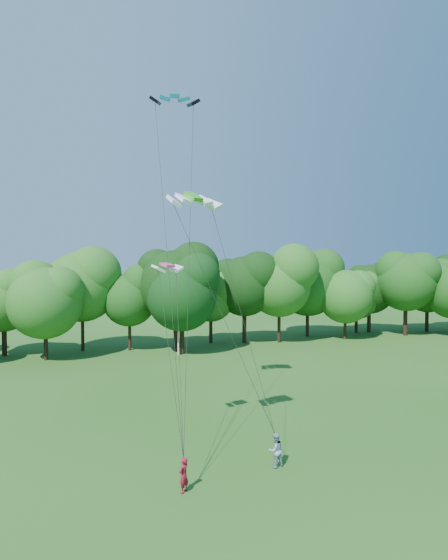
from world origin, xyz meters
name	(u,v)px	position (x,y,z in m)	size (l,w,h in m)	color
ground	(323,509)	(0.00, 0.00, 0.00)	(160.00, 160.00, 0.00)	#215015
utility_pole	(178,318)	(1.79, 32.00, 4.16)	(1.62, 0.23, 8.08)	silver
kite_flyer_left	(184,475)	(-5.19, 3.37, 0.80)	(0.58, 0.38, 1.60)	maroon
kite_flyer_right	(275,450)	(-0.16, 4.16, 0.88)	(0.85, 0.66, 1.76)	#93AACC
kite_teal	(174,96)	(-3.41, 12.09, 21.03)	(3.21, 1.89, 0.58)	#047994
kite_green	(193,196)	(-3.80, 6.50, 13.88)	(2.99, 1.80, 0.67)	green
kite_pink	(167,265)	(-4.69, 8.71, 10.30)	(1.88, 1.30, 0.28)	#E64075
tree_back_center	(182,284)	(2.34, 32.50, 7.98)	(8.79, 8.79, 12.78)	#312013
tree_back_east	(357,290)	(30.30, 37.99, 6.35)	(7.00, 7.00, 10.18)	#392416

